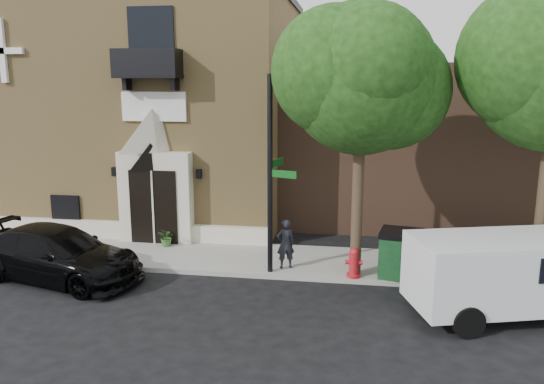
# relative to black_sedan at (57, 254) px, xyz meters

# --- Properties ---
(ground) EXTENTS (120.00, 120.00, 0.00)m
(ground) POSITION_rel_black_sedan_xyz_m (2.69, 0.93, -0.78)
(ground) COLOR black
(ground) RESTS_ON ground
(sidewalk) EXTENTS (42.00, 3.00, 0.15)m
(sidewalk) POSITION_rel_black_sedan_xyz_m (3.69, 2.43, -0.70)
(sidewalk) COLOR gray
(sidewalk) RESTS_ON ground
(church) EXTENTS (12.20, 11.01, 9.30)m
(church) POSITION_rel_black_sedan_xyz_m (-0.30, 8.88, 3.86)
(church) COLOR tan
(church) RESTS_ON ground
(neighbour_building) EXTENTS (18.00, 8.00, 6.40)m
(neighbour_building) POSITION_rel_black_sedan_xyz_m (14.69, 9.93, 2.42)
(neighbour_building) COLOR brown
(neighbour_building) RESTS_ON ground
(street_tree_left) EXTENTS (4.97, 4.38, 7.77)m
(street_tree_left) POSITION_rel_black_sedan_xyz_m (8.71, 1.27, 5.09)
(street_tree_left) COLOR #38281C
(street_tree_left) RESTS_ON sidewalk
(black_sedan) EXTENTS (5.72, 3.37, 1.56)m
(black_sedan) POSITION_rel_black_sedan_xyz_m (0.00, 0.00, 0.00)
(black_sedan) COLOR black
(black_sedan) RESTS_ON ground
(cargo_van) EXTENTS (5.35, 3.31, 2.04)m
(cargo_van) POSITION_rel_black_sedan_xyz_m (12.69, -0.54, 0.36)
(cargo_van) COLOR white
(cargo_van) RESTS_ON ground
(street_sign) EXTENTS (0.89, 1.10, 5.81)m
(street_sign) POSITION_rel_black_sedan_xyz_m (6.19, 1.22, 2.30)
(street_sign) COLOR black
(street_sign) RESTS_ON sidewalk
(fire_hydrant) EXTENTS (0.50, 0.40, 0.88)m
(fire_hydrant) POSITION_rel_black_sedan_xyz_m (8.65, 1.13, -0.20)
(fire_hydrant) COLOR #B21720
(fire_hydrant) RESTS_ON sidewalk
(dumpster) EXTENTS (2.25, 1.53, 1.35)m
(dumpster) POSITION_rel_black_sedan_xyz_m (10.42, 1.38, 0.06)
(dumpster) COLOR #0F3916
(dumpster) RESTS_ON sidewalk
(planter) EXTENTS (0.69, 0.64, 0.63)m
(planter) POSITION_rel_black_sedan_xyz_m (2.25, 3.10, -0.31)
(planter) COLOR #3A6B2C
(planter) RESTS_ON sidewalk
(pedestrian_near) EXTENTS (0.65, 0.54, 1.53)m
(pedestrian_near) POSITION_rel_black_sedan_xyz_m (6.58, 1.59, 0.14)
(pedestrian_near) COLOR black
(pedestrian_near) RESTS_ON sidewalk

